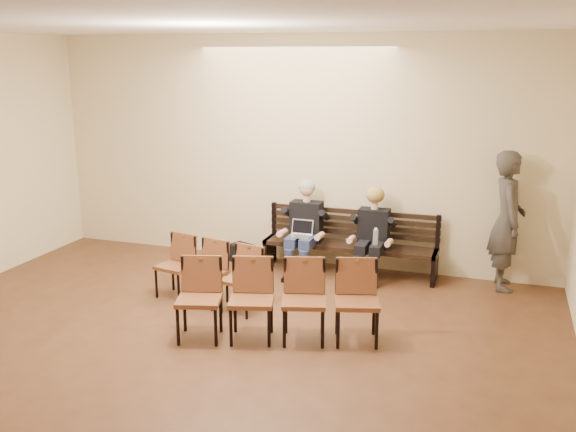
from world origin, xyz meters
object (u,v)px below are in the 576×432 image
(seated_woman, at_px, (372,237))
(water_bottle, at_px, (375,245))
(chair_row_front, at_px, (278,301))
(laptop, at_px, (300,238))
(passerby, at_px, (508,210))
(bag, at_px, (242,253))
(seated_man, at_px, (305,227))
(bench, at_px, (349,259))
(chair_row_back, at_px, (207,273))

(seated_woman, distance_m, water_bottle, 0.25)
(chair_row_front, bearing_deg, seated_woman, 59.98)
(laptop, relative_size, passerby, 0.15)
(seated_woman, xyz_separation_m, water_bottle, (0.09, -0.23, -0.06))
(seated_woman, height_order, bag, seated_woman)
(seated_man, xyz_separation_m, passerby, (2.85, 0.22, 0.43))
(bench, bearing_deg, chair_row_back, -129.68)
(seated_woman, bearing_deg, bench, 161.80)
(laptop, distance_m, water_bottle, 1.13)
(water_bottle, xyz_separation_m, passerby, (1.73, 0.45, 0.54))
(seated_woman, height_order, laptop, seated_woman)
(bench, distance_m, passerby, 2.37)
(seated_woman, relative_size, bag, 3.35)
(seated_woman, relative_size, laptop, 3.87)
(seated_woman, xyz_separation_m, chair_row_back, (-1.84, -1.66, -0.21))
(seated_woman, bearing_deg, laptop, -168.70)
(chair_row_front, bearing_deg, bag, 104.47)
(chair_row_front, height_order, chair_row_back, chair_row_front)
(laptop, bearing_deg, chair_row_back, -127.51)
(water_bottle, relative_size, passerby, 0.11)
(laptop, relative_size, chair_row_front, 0.14)
(bench, bearing_deg, water_bottle, -37.16)
(bench, relative_size, chair_row_back, 1.72)
(seated_man, xyz_separation_m, chair_row_back, (-0.82, -1.66, -0.27))
(bench, relative_size, bag, 6.91)
(seated_man, bearing_deg, passerby, 4.41)
(bag, bearing_deg, bench, -0.29)
(water_bottle, bearing_deg, chair_row_front, -107.53)
(seated_man, height_order, bag, seated_man)
(laptop, distance_m, bag, 1.19)
(water_bottle, bearing_deg, passerby, 14.42)
(laptop, bearing_deg, seated_woman, 2.80)
(water_bottle, xyz_separation_m, chair_row_back, (-1.93, -1.43, -0.15))
(bench, distance_m, laptop, 0.82)
(bench, relative_size, chair_row_front, 1.14)
(passerby, bearing_deg, bag, 82.52)
(bench, height_order, seated_man, seated_man)
(bench, height_order, passerby, passerby)
(bag, bearing_deg, seated_woman, -3.52)
(bench, relative_size, seated_man, 1.88)
(laptop, bearing_deg, bench, 17.48)
(seated_woman, bearing_deg, passerby, 6.88)
(laptop, xyz_separation_m, passerby, (2.86, 0.43, 0.55))
(seated_man, bearing_deg, bag, 173.14)
(bench, xyz_separation_m, chair_row_front, (-0.23, -2.53, 0.25))
(seated_man, xyz_separation_m, chair_row_front, (0.43, -2.41, -0.22))
(water_bottle, bearing_deg, laptop, 179.05)
(passerby, height_order, chair_row_back, passerby)
(bench, distance_m, bag, 1.73)
(chair_row_front, xyz_separation_m, chair_row_back, (-1.24, 0.75, -0.05))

